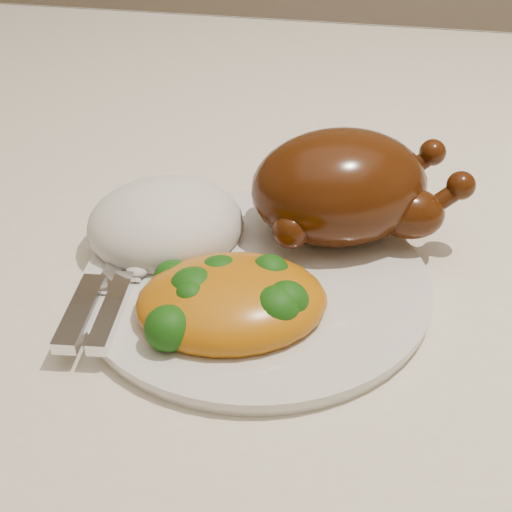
# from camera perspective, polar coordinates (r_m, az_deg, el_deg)

# --- Properties ---
(dining_table) EXTENTS (1.60, 0.90, 0.76)m
(dining_table) POSITION_cam_1_polar(r_m,az_deg,el_deg) (0.77, 13.05, -1.20)
(dining_table) COLOR brown
(dining_table) RESTS_ON floor
(tablecloth) EXTENTS (1.73, 1.03, 0.18)m
(tablecloth) POSITION_cam_1_polar(r_m,az_deg,el_deg) (0.73, 13.79, 3.45)
(tablecloth) COLOR #EFE7CE
(tablecloth) RESTS_ON dining_table
(dinner_plate) EXTENTS (0.33, 0.33, 0.01)m
(dinner_plate) POSITION_cam_1_polar(r_m,az_deg,el_deg) (0.55, -0.00, -2.18)
(dinner_plate) COLOR silver
(dinner_plate) RESTS_ON tablecloth
(roast_chicken) EXTENTS (0.19, 0.16, 0.09)m
(roast_chicken) POSITION_cam_1_polar(r_m,az_deg,el_deg) (0.59, 7.08, 5.52)
(roast_chicken) COLOR #441D07
(roast_chicken) RESTS_ON dinner_plate
(rice_mound) EXTENTS (0.17, 0.16, 0.07)m
(rice_mound) POSITION_cam_1_polar(r_m,az_deg,el_deg) (0.59, -7.22, 2.53)
(rice_mound) COLOR white
(rice_mound) RESTS_ON dinner_plate
(mac_and_cheese) EXTENTS (0.16, 0.14, 0.05)m
(mac_and_cheese) POSITION_cam_1_polar(r_m,az_deg,el_deg) (0.51, -1.71, -3.53)
(mac_and_cheese) COLOR #C26A0C
(mac_and_cheese) RESTS_ON dinner_plate
(cutlery) EXTENTS (0.05, 0.20, 0.01)m
(cutlery) POSITION_cam_1_polar(r_m,az_deg,el_deg) (0.54, -11.67, -2.58)
(cutlery) COLOR silver
(cutlery) RESTS_ON dinner_plate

